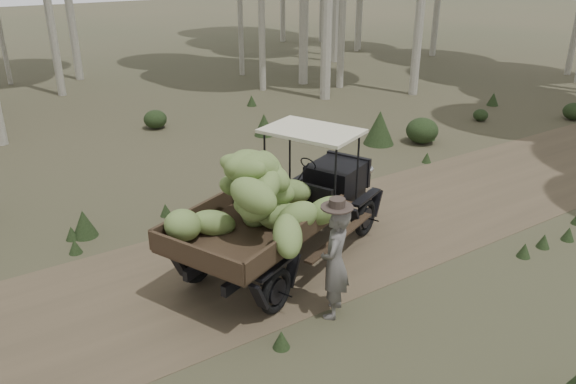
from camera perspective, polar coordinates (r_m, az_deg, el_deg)
name	(u,v)px	position (r m, az deg, el deg)	size (l,w,h in m)	color
ground	(367,226)	(12.38, 8.06, -3.46)	(120.00, 120.00, 0.00)	#473D2B
dirt_track	(367,226)	(12.38, 8.06, -3.45)	(70.00, 4.00, 0.01)	brown
banana_truck	(274,197)	(10.01, -1.39, -0.55)	(5.39, 3.69, 2.57)	black
farmer	(335,262)	(9.03, 4.79, -7.06)	(0.83, 0.80, 2.08)	#57534F
undergrowth	(328,258)	(10.06, 4.09, -6.72)	(23.74, 23.26, 1.39)	#233319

